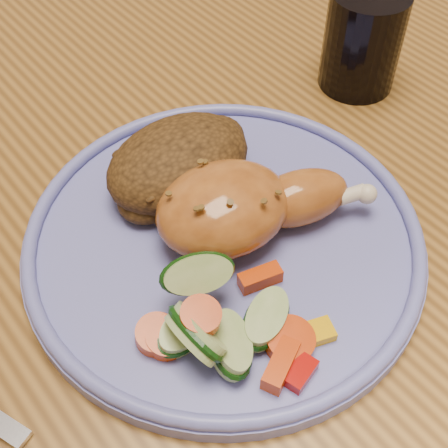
# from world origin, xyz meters

# --- Properties ---
(dining_table) EXTENTS (0.90, 1.40, 0.75)m
(dining_table) POSITION_xyz_m (0.00, 0.00, 0.67)
(dining_table) COLOR brown
(dining_table) RESTS_ON ground
(plate) EXTENTS (0.28, 0.28, 0.01)m
(plate) POSITION_xyz_m (-0.08, -0.07, 0.76)
(plate) COLOR #6367B7
(plate) RESTS_ON dining_table
(plate_rim) EXTENTS (0.28, 0.28, 0.01)m
(plate_rim) POSITION_xyz_m (-0.08, -0.07, 0.77)
(plate_rim) COLOR #6367B7
(plate_rim) RESTS_ON plate
(chicken_leg) EXTENTS (0.15, 0.10, 0.05)m
(chicken_leg) POSITION_xyz_m (-0.07, -0.07, 0.79)
(chicken_leg) COLOR #B06125
(chicken_leg) RESTS_ON plate
(rice_pilaf) EXTENTS (0.12, 0.08, 0.05)m
(rice_pilaf) POSITION_xyz_m (-0.07, -0.00, 0.78)
(rice_pilaf) COLOR #492E12
(rice_pilaf) RESTS_ON plate
(vegetable_pile) EXTENTS (0.10, 0.11, 0.05)m
(vegetable_pile) POSITION_xyz_m (-0.13, -0.13, 0.78)
(vegetable_pile) COLOR #A50A05
(vegetable_pile) RESTS_ON plate
(drinking_glass) EXTENTS (0.07, 0.07, 0.09)m
(drinking_glass) POSITION_xyz_m (0.13, 0.00, 0.79)
(drinking_glass) COLOR black
(drinking_glass) RESTS_ON dining_table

